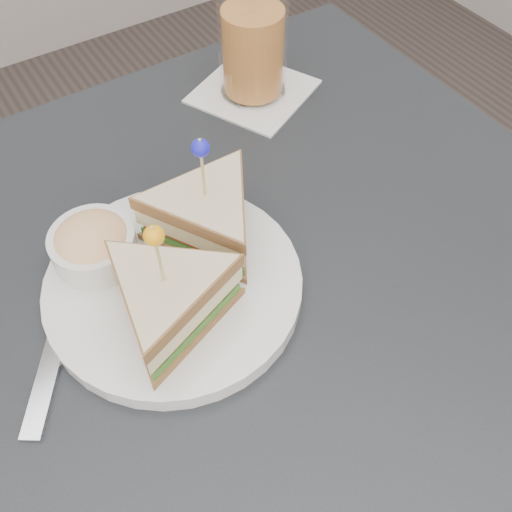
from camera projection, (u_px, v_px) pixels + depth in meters
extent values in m
plane|color=#3F3833|center=(255.00, 504.00, 1.15)|extent=(3.50, 3.50, 0.00)
cube|color=black|center=(253.00, 307.00, 0.56)|extent=(0.80, 0.80, 0.03)
cylinder|color=black|center=(306.00, 205.00, 1.16)|extent=(0.04, 0.04, 0.72)
cylinder|color=silver|center=(174.00, 286.00, 0.55)|extent=(0.29, 0.29, 0.01)
cylinder|color=silver|center=(173.00, 281.00, 0.54)|extent=(0.29, 0.29, 0.00)
cylinder|color=tan|center=(159.00, 260.00, 0.45)|extent=(0.00, 0.00, 0.08)
sphere|color=orange|center=(154.00, 236.00, 0.42)|extent=(0.02, 0.02, 0.02)
cylinder|color=tan|center=(203.00, 173.00, 0.51)|extent=(0.00, 0.00, 0.08)
sphere|color=#1818B4|center=(200.00, 148.00, 0.48)|extent=(0.02, 0.02, 0.02)
cylinder|color=silver|center=(95.00, 248.00, 0.55)|extent=(0.10, 0.10, 0.04)
ellipsoid|color=#E0B772|center=(92.00, 239.00, 0.54)|extent=(0.08, 0.08, 0.03)
cube|color=silver|center=(47.00, 379.00, 0.50)|extent=(0.08, 0.10, 0.01)
cube|color=silver|center=(74.00, 275.00, 0.56)|extent=(0.09, 0.12, 0.00)
cylinder|color=silver|center=(88.00, 224.00, 0.60)|extent=(0.03, 0.03, 0.00)
cube|color=silver|center=(253.00, 91.00, 0.75)|extent=(0.18, 0.18, 0.00)
cylinder|color=#BB7334|center=(253.00, 51.00, 0.70)|extent=(0.10, 0.10, 0.11)
cylinder|color=white|center=(253.00, 31.00, 0.68)|extent=(0.11, 0.11, 0.17)
cube|color=white|center=(251.00, 7.00, 0.67)|extent=(0.03, 0.03, 0.02)
cube|color=white|center=(252.00, 24.00, 0.66)|extent=(0.02, 0.02, 0.02)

